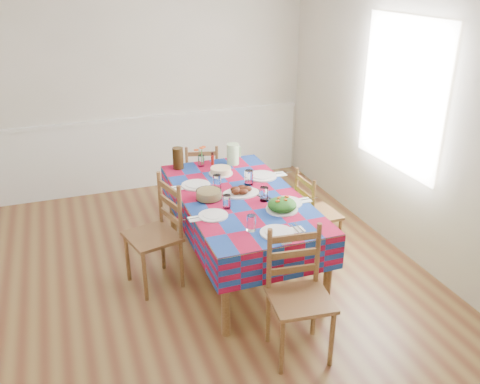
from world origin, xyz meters
name	(u,v)px	position (x,y,z in m)	size (l,w,h in m)	color
room	(172,148)	(0.00, 0.00, 1.35)	(4.58, 5.08, 2.78)	brown
wainscot	(130,152)	(0.00, 2.48, 0.49)	(4.41, 0.06, 0.92)	white
window_right	(401,95)	(2.23, 0.30, 1.50)	(1.40, 1.40, 0.00)	white
dining_table	(240,203)	(0.65, 0.29, 0.66)	(1.02, 1.90, 0.74)	brown
setting_near_head	(268,229)	(0.62, -0.42, 0.77)	(0.42, 0.28, 0.13)	white
setting_left_near	(218,210)	(0.35, 0.02, 0.76)	(0.44, 0.26, 0.12)	white
setting_left_far	(203,184)	(0.39, 0.58, 0.77)	(0.49, 0.29, 0.13)	white
setting_right_near	(279,199)	(0.91, 0.04, 0.77)	(0.49, 0.28, 0.13)	white
setting_right_far	(258,176)	(0.93, 0.57, 0.77)	(0.54, 0.31, 0.14)	white
meat_platter	(241,191)	(0.66, 0.31, 0.76)	(0.33, 0.24, 0.06)	white
salad_platter	(282,205)	(0.87, -0.11, 0.78)	(0.27, 0.27, 0.11)	white
pasta_bowl	(209,195)	(0.36, 0.31, 0.78)	(0.22, 0.22, 0.08)	white
cake	(221,171)	(0.64, 0.83, 0.77)	(0.23, 0.23, 0.07)	white
serving_utensils	(264,196)	(0.83, 0.19, 0.74)	(0.14, 0.31, 0.01)	black
flower_vase	(201,158)	(0.52, 1.09, 0.83)	(0.13, 0.11, 0.21)	white
hot_sauce	(212,159)	(0.64, 1.09, 0.80)	(0.03, 0.03, 0.13)	#B5190E
green_pitcher	(233,154)	(0.84, 1.04, 0.84)	(0.12, 0.12, 0.21)	#BFEEA8
tea_pitcher	(178,158)	(0.29, 1.11, 0.85)	(0.11, 0.11, 0.22)	#301E0A
name_card	(286,243)	(0.67, -0.63, 0.75)	(0.08, 0.02, 0.02)	white
chair_near	(298,296)	(0.65, -0.90, 0.47)	(0.46, 0.45, 0.95)	brown
chair_far	(202,180)	(0.64, 1.49, 0.42)	(0.45, 0.44, 0.84)	brown
chair_left	(157,235)	(-0.11, 0.30, 0.48)	(0.50, 0.51, 0.97)	brown
chair_right	(315,214)	(1.40, 0.29, 0.42)	(0.37, 0.39, 0.85)	brown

